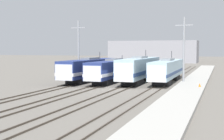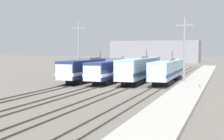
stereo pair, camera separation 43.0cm
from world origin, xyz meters
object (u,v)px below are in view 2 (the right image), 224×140
object	(u,v)px
locomotive_far_left	(90,69)
locomotive_far_right	(167,70)
locomotive_center_left	(114,70)
catenary_tower_left	(79,49)
locomotive_center_right	(139,69)
catenary_tower_right	(184,49)
traffic_cone	(200,85)

from	to	relation	value
locomotive_far_left	locomotive_far_right	distance (m)	13.41
locomotive_far_left	locomotive_center_left	world-z (taller)	locomotive_far_left
locomotive_far_left	catenary_tower_left	world-z (taller)	catenary_tower_left
locomotive_center_right	catenary_tower_right	world-z (taller)	catenary_tower_right
locomotive_center_left	locomotive_far_right	distance (m)	9.03
locomotive_center_right	catenary_tower_left	world-z (taller)	catenary_tower_left
catenary_tower_left	traffic_cone	bearing A→B (deg)	-16.51
locomotive_far_right	locomotive_center_left	bearing A→B (deg)	-168.67
locomotive_center_left	locomotive_far_left	bearing A→B (deg)	-178.85
catenary_tower_right	traffic_cone	xyz separation A→B (m)	(2.92, -6.30, -4.83)
locomotive_center_left	catenary_tower_left	world-z (taller)	catenary_tower_left
locomotive_center_left	traffic_cone	bearing A→B (deg)	-23.01
locomotive_center_right	traffic_cone	distance (m)	12.28
locomotive_far_right	traffic_cone	bearing A→B (deg)	-54.02
locomotive_center_right	catenary_tower_right	size ratio (longest dim) A/B	1.76
locomotive_center_left	catenary_tower_left	bearing A→B (deg)	179.39
locomotive_far_left	catenary_tower_left	xyz separation A→B (m)	(-2.16, 0.16, 3.41)
locomotive_far_right	catenary_tower_left	distance (m)	15.91
locomotive_far_right	traffic_cone	xyz separation A→B (m)	(5.81, -8.00, -1.38)
locomotive_far_left	traffic_cone	xyz separation A→B (m)	(19.09, -6.14, -1.42)
locomotive_far_left	locomotive_center_right	world-z (taller)	locomotive_center_right
locomotive_far_left	locomotive_far_right	bearing A→B (deg)	7.99
catenary_tower_left	catenary_tower_right	xyz separation A→B (m)	(18.32, 0.00, 0.00)
locomotive_center_left	traffic_cone	world-z (taller)	locomotive_center_left
locomotive_center_right	catenary_tower_left	bearing A→B (deg)	-178.45
locomotive_center_right	traffic_cone	bearing A→B (deg)	-32.80
locomotive_center_left	traffic_cone	distance (m)	15.99
catenary_tower_right	traffic_cone	world-z (taller)	catenary_tower_right
catenary_tower_left	locomotive_center_right	bearing A→B (deg)	1.55
locomotive_center_left	catenary_tower_right	distance (m)	12.24
catenary_tower_left	catenary_tower_right	size ratio (longest dim) A/B	1.00
catenary_tower_left	traffic_cone	distance (m)	22.68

